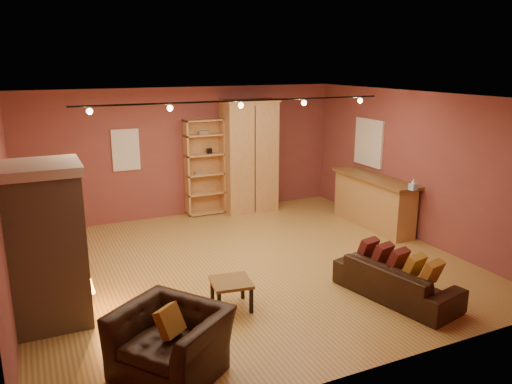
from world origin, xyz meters
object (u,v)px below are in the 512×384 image
armoire (249,156)px  bar_counter (373,201)px  bookcase (204,166)px  coffee_table (231,285)px  loveseat (397,273)px  fireplace (48,245)px  armchair (170,331)px

armoire → bar_counter: bearing=-49.2°
armoire → bookcase: bearing=168.3°
armoire → coffee_table: (-2.16, -4.20, -0.92)m
bookcase → loveseat: bookcase is taller
bookcase → coffee_table: bookcase is taller
armoire → coffee_table: size_ratio=4.17×
fireplace → armchair: 2.15m
bar_counter → armchair: (-5.15, -3.16, -0.04)m
armoire → bar_counter: armoire is taller
bar_counter → armchair: 6.04m
fireplace → bar_counter: size_ratio=0.96×
bookcase → coffee_table: 4.61m
bookcase → armoire: armoire is taller
loveseat → fireplace: bearing=60.3°
armoire → loveseat: (0.11, -4.91, -0.89)m
armchair → coffee_table: 1.60m
fireplace → bookcase: size_ratio=1.00×
armoire → bar_counter: 2.91m
bookcase → fireplace: bearing=-132.3°
armchair → fireplace: bearing=174.7°
fireplace → bookcase: same height
armoire → fireplace: bearing=-141.3°
bookcase → coffee_table: size_ratio=3.51×
loveseat → bar_counter: bearing=-44.4°
loveseat → armchair: armchair is taller
armoire → armchair: 6.29m
bookcase → armchair: bearing=-112.8°
bar_counter → armoire: bearing=130.8°
loveseat → armoire: bearing=-11.3°
bookcase → loveseat: bearing=-77.7°
bookcase → bar_counter: bookcase is taller
bar_counter → loveseat: size_ratio=1.16×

